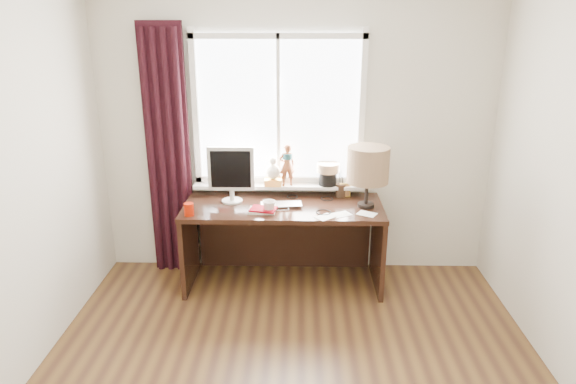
{
  "coord_description": "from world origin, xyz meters",
  "views": [
    {
      "loc": [
        0.04,
        -2.47,
        2.29
      ],
      "look_at": [
        -0.05,
        1.25,
        1.0
      ],
      "focal_mm": 32.0,
      "sensor_mm": 36.0,
      "label": 1
    }
  ],
  "objects_px": {
    "desk": "(284,227)",
    "monitor": "(231,171)",
    "red_cup": "(189,209)",
    "table_lamp": "(368,165)",
    "laptop": "(282,205)",
    "mug": "(269,206)"
  },
  "relations": [
    {
      "from": "table_lamp",
      "to": "laptop",
      "type": "bearing_deg",
      "value": -179.12
    },
    {
      "from": "red_cup",
      "to": "mug",
      "type": "bearing_deg",
      "value": 7.21
    },
    {
      "from": "laptop",
      "to": "monitor",
      "type": "xyz_separation_m",
      "value": [
        -0.44,
        0.11,
        0.26
      ]
    },
    {
      "from": "mug",
      "to": "desk",
      "type": "bearing_deg",
      "value": 67.96
    },
    {
      "from": "monitor",
      "to": "desk",
      "type": "bearing_deg",
      "value": 2.98
    },
    {
      "from": "red_cup",
      "to": "table_lamp",
      "type": "relative_size",
      "value": 0.2
    },
    {
      "from": "mug",
      "to": "desk",
      "type": "xyz_separation_m",
      "value": [
        0.11,
        0.27,
        -0.3
      ]
    },
    {
      "from": "red_cup",
      "to": "monitor",
      "type": "xyz_separation_m",
      "value": [
        0.31,
        0.33,
        0.23
      ]
    },
    {
      "from": "laptop",
      "to": "table_lamp",
      "type": "bearing_deg",
      "value": -4.94
    },
    {
      "from": "laptop",
      "to": "mug",
      "type": "relative_size",
      "value": 3.25
    },
    {
      "from": "monitor",
      "to": "table_lamp",
      "type": "bearing_deg",
      "value": -4.76
    },
    {
      "from": "desk",
      "to": "monitor",
      "type": "relative_size",
      "value": 3.47
    },
    {
      "from": "laptop",
      "to": "desk",
      "type": "relative_size",
      "value": 0.2
    },
    {
      "from": "mug",
      "to": "monitor",
      "type": "xyz_separation_m",
      "value": [
        -0.34,
        0.25,
        0.22
      ]
    },
    {
      "from": "mug",
      "to": "monitor",
      "type": "bearing_deg",
      "value": 143.8
    },
    {
      "from": "laptop",
      "to": "monitor",
      "type": "bearing_deg",
      "value": 160.41
    },
    {
      "from": "mug",
      "to": "monitor",
      "type": "height_order",
      "value": "monitor"
    },
    {
      "from": "laptop",
      "to": "table_lamp",
      "type": "height_order",
      "value": "table_lamp"
    },
    {
      "from": "red_cup",
      "to": "table_lamp",
      "type": "height_order",
      "value": "table_lamp"
    },
    {
      "from": "red_cup",
      "to": "table_lamp",
      "type": "bearing_deg",
      "value": 9.09
    },
    {
      "from": "laptop",
      "to": "red_cup",
      "type": "distance_m",
      "value": 0.78
    },
    {
      "from": "mug",
      "to": "table_lamp",
      "type": "relative_size",
      "value": 0.21
    }
  ]
}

